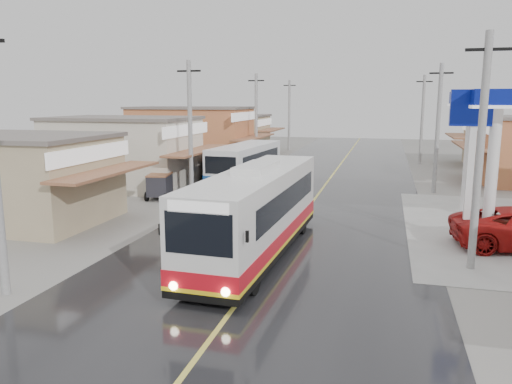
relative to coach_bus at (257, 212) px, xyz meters
The scene contains 12 objects.
ground 1.80m from the coach_bus, 22.39° to the left, with size 120.00×120.00×0.00m, color slate.
road 15.35m from the coach_bus, 87.70° to the left, with size 12.00×90.00×0.02m, color black.
centre_line 15.35m from the coach_bus, 87.70° to the left, with size 0.15×90.00×0.01m, color #D8CC4C.
shopfronts_left 22.12m from the coach_bus, 124.16° to the left, with size 11.00×44.00×5.20m, color tan, non-canonical shape.
utility_poles_left 17.54m from the coach_bus, 111.46° to the left, with size 1.60×50.00×8.00m, color gray, non-canonical shape.
utility_poles_right 17.13m from the coach_bus, 63.48° to the left, with size 1.60×36.00×8.00m, color gray, non-canonical shape.
coach_bus is the anchor object (origin of this frame).
second_bus 14.81m from the coach_bus, 107.57° to the left, with size 2.98×8.72×2.84m.
cyclist 9.01m from the coach_bus, 107.53° to the left, with size 0.85×2.04×2.15m.
tricycle_near 12.18m from the coach_bus, 132.90° to the left, with size 1.65×2.03×1.52m.
tricycle_far 16.99m from the coach_bus, 114.93° to the left, with size 1.96×2.37×1.75m.
tyre_stack 9.89m from the coach_bus, 127.78° to the left, with size 0.92×0.92×0.47m.
Camera 1 is at (3.97, -17.94, 5.81)m, focal length 35.00 mm.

